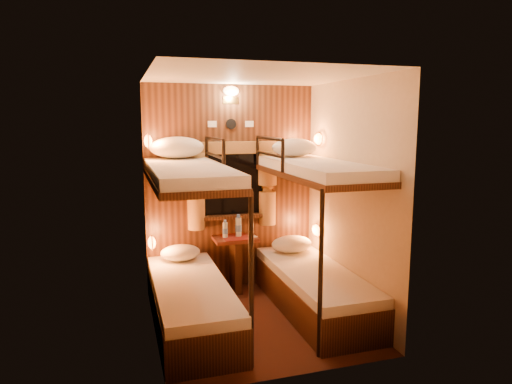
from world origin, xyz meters
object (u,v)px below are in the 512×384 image
object	(u,v)px
bunk_right	(314,259)
table	(235,257)
bunk_left	(190,271)
bottle_left	(225,230)
bottle_right	(238,227)

from	to	relation	value
bunk_right	table	bearing A→B (deg)	129.67
bunk_left	bottle_left	bearing A→B (deg)	56.24
table	bottle_left	xyz separation A→B (m)	(-0.12, 0.01, 0.33)
bunk_left	table	bearing A→B (deg)	50.33
bunk_left	bunk_right	bearing A→B (deg)	0.00
bunk_right	bottle_left	distance (m)	1.12
bunk_left	bottle_left	world-z (taller)	bunk_left
table	bottle_left	size ratio (longest dim) A/B	3.10
table	bottle_left	world-z (taller)	bottle_left
table	bottle_left	distance (m)	0.35
bottle_right	bottle_left	bearing A→B (deg)	-174.62
bunk_left	bunk_right	distance (m)	1.30
bottle_left	bottle_right	distance (m)	0.16
table	bottle_left	bearing A→B (deg)	174.22
bottle_left	table	bearing A→B (deg)	-5.78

